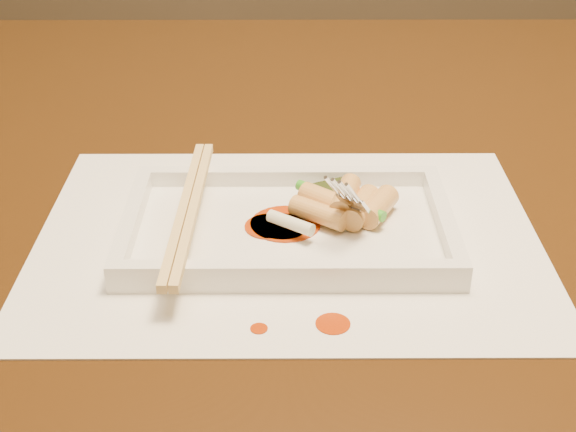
{
  "coord_description": "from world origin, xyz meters",
  "views": [
    {
      "loc": [
        -0.07,
        -0.69,
        1.09
      ],
      "look_at": [
        -0.07,
        -0.15,
        0.77
      ],
      "focal_mm": 50.0,
      "sensor_mm": 36.0,
      "label": 1
    }
  ],
  "objects_px": {
    "fork": "(379,132)",
    "table": "(355,245)",
    "placemat": "(288,236)",
    "chopstick_a": "(184,208)",
    "plate_base": "(288,231)"
  },
  "relations": [
    {
      "from": "table",
      "to": "chopstick_a",
      "type": "distance_m",
      "value": 0.25
    },
    {
      "from": "chopstick_a",
      "to": "placemat",
      "type": "bearing_deg",
      "value": 0.0
    },
    {
      "from": "placemat",
      "to": "chopstick_a",
      "type": "xyz_separation_m",
      "value": [
        -0.08,
        0.0,
        0.03
      ]
    },
    {
      "from": "placemat",
      "to": "chopstick_a",
      "type": "distance_m",
      "value": 0.09
    },
    {
      "from": "table",
      "to": "plate_base",
      "type": "bearing_deg",
      "value": -115.11
    },
    {
      "from": "fork",
      "to": "table",
      "type": "bearing_deg",
      "value": 90.37
    },
    {
      "from": "placemat",
      "to": "chopstick_a",
      "type": "relative_size",
      "value": 1.81
    },
    {
      "from": "fork",
      "to": "chopstick_a",
      "type": "bearing_deg",
      "value": -173.25
    },
    {
      "from": "chopstick_a",
      "to": "fork",
      "type": "height_order",
      "value": "fork"
    },
    {
      "from": "placemat",
      "to": "plate_base",
      "type": "xyz_separation_m",
      "value": [
        0.0,
        0.0,
        0.0
      ]
    },
    {
      "from": "placemat",
      "to": "fork",
      "type": "height_order",
      "value": "fork"
    },
    {
      "from": "plate_base",
      "to": "fork",
      "type": "bearing_deg",
      "value": 14.42
    },
    {
      "from": "chopstick_a",
      "to": "plate_base",
      "type": "bearing_deg",
      "value": 0.0
    },
    {
      "from": "chopstick_a",
      "to": "fork",
      "type": "bearing_deg",
      "value": 6.75
    },
    {
      "from": "table",
      "to": "plate_base",
      "type": "height_order",
      "value": "plate_base"
    }
  ]
}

